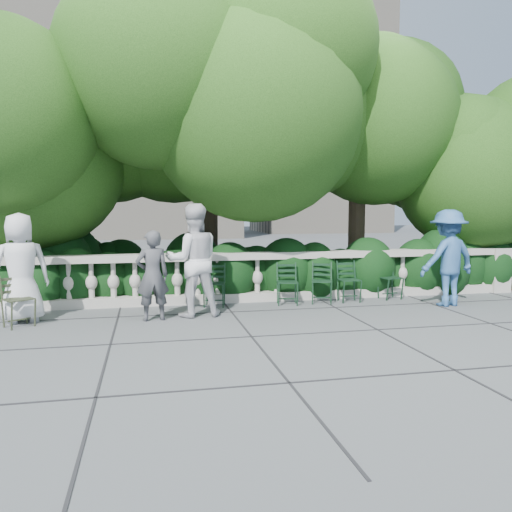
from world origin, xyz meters
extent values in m
plane|color=#4A4E51|center=(0.00, 0.00, 0.00)|extent=(90.00, 90.00, 0.00)
cube|color=#9E998E|center=(0.00, 1.80, 0.09)|extent=(12.00, 0.32, 0.18)
cube|color=#9E998E|center=(0.00, 1.80, 0.93)|extent=(12.00, 0.36, 0.14)
cube|color=#9E998E|center=(5.78, 1.80, 0.50)|extent=(0.44, 0.44, 1.00)
cylinder|color=#3F3023|center=(-4.00, 3.40, 1.40)|extent=(0.40, 0.40, 2.80)
ellipsoid|color=#18380F|center=(-4.00, 2.96, 3.68)|extent=(5.28, 5.28, 3.96)
cylinder|color=#3F3023|center=(-0.50, 4.00, 1.70)|extent=(0.40, 0.40, 3.40)
ellipsoid|color=#18380F|center=(-0.50, 3.48, 4.44)|extent=(6.24, 6.24, 4.68)
cylinder|color=#3F3023|center=(3.00, 3.30, 1.50)|extent=(0.40, 0.40, 3.00)
ellipsoid|color=#18380F|center=(3.00, 2.84, 3.92)|extent=(5.52, 5.52, 4.14)
cylinder|color=#3F3023|center=(6.00, 3.80, 1.30)|extent=(0.40, 0.40, 2.60)
ellipsoid|color=#18380F|center=(6.00, 3.40, 3.40)|extent=(4.80, 4.80, 3.60)
cube|color=#A09684|center=(12.00, 32.00, 16.00)|extent=(10.00, 8.00, 32.00)
imported|color=silver|center=(-4.02, 0.74, 0.91)|extent=(1.02, 0.83, 1.81)
imported|color=#404146|center=(-1.90, 0.43, 0.76)|extent=(0.61, 0.45, 1.52)
imported|color=silver|center=(-1.20, 0.63, 0.98)|extent=(1.01, 0.81, 1.97)
imported|color=#2F598D|center=(3.70, 0.55, 0.93)|extent=(1.31, 0.90, 1.86)
camera|label=1|loc=(-1.96, -8.03, 1.87)|focal=35.00mm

